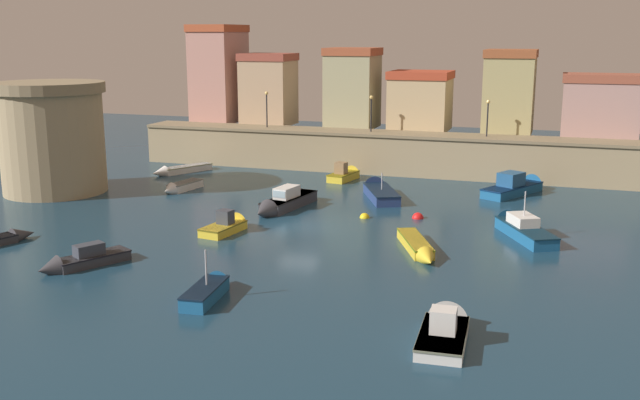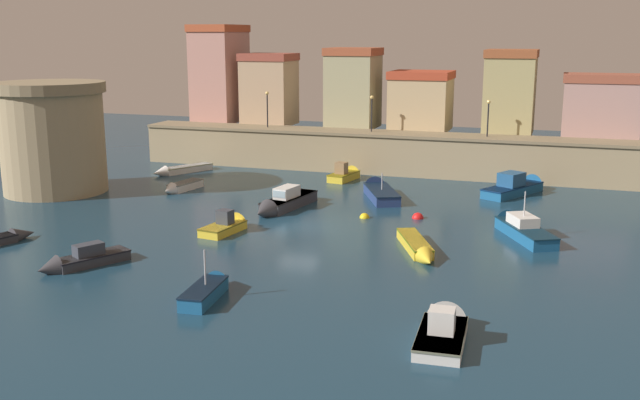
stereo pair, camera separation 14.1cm
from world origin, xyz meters
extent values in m
plane|color=#19384C|center=(0.00, 0.00, 0.00)|extent=(109.98, 109.98, 0.00)
cube|color=#9E8966|center=(0.00, 20.09, 1.68)|extent=(43.98, 3.52, 3.35)
cube|color=#817053|center=(0.00, 20.09, 3.47)|extent=(43.98, 3.82, 0.24)
cube|color=tan|center=(-17.42, 24.77, 7.80)|extent=(4.07, 5.84, 8.89)
cube|color=#AE4D2C|center=(-17.42, 24.77, 12.59)|extent=(4.24, 6.07, 0.70)
cube|color=tan|center=(-11.76, 23.97, 6.44)|extent=(4.64, 4.24, 6.18)
cube|color=brown|center=(-11.76, 23.97, 9.88)|extent=(4.83, 4.41, 0.70)
cube|color=tan|center=(-3.33, 24.22, 6.73)|extent=(4.44, 4.76, 6.75)
cube|color=#9F4C2F|center=(-3.33, 24.22, 10.45)|extent=(4.62, 4.95, 0.70)
cube|color=tan|center=(3.12, 24.34, 5.70)|extent=(5.26, 5.00, 4.71)
cube|color=#AC3E26|center=(3.12, 24.34, 8.41)|extent=(5.47, 5.20, 0.70)
cube|color=tan|center=(11.01, 24.49, 6.69)|extent=(4.22, 5.28, 6.68)
cube|color=brown|center=(11.01, 24.49, 10.38)|extent=(4.39, 5.49, 0.70)
cube|color=tan|center=(18.60, 23.84, 5.71)|extent=(6.15, 3.98, 4.72)
cube|color=brown|center=(18.60, 23.84, 8.42)|extent=(6.40, 4.14, 0.70)
cylinder|color=#9E8966|center=(-21.59, 3.95, 3.85)|extent=(7.77, 7.77, 7.70)
cylinder|color=#867556|center=(-21.59, 3.95, 8.10)|extent=(8.39, 8.39, 0.80)
cylinder|color=black|center=(-10.38, 20.09, 5.09)|extent=(0.12, 0.12, 2.99)
sphere|color=#F9D172|center=(-10.38, 20.09, 6.73)|extent=(0.32, 0.32, 0.32)
cylinder|color=black|center=(-0.44, 20.09, 5.03)|extent=(0.12, 0.12, 2.88)
sphere|color=#F9D172|center=(-0.44, 20.09, 6.62)|extent=(0.32, 0.32, 0.32)
cylinder|color=black|center=(9.63, 20.09, 4.97)|extent=(0.12, 0.12, 2.76)
sphere|color=#F9D172|center=(9.63, 20.09, 6.51)|extent=(0.32, 0.32, 0.32)
cube|color=silver|center=(11.63, -15.36, 0.25)|extent=(2.02, 4.03, 0.50)
cone|color=silver|center=(11.50, -12.90, 0.25)|extent=(1.78, 1.19, 1.72)
cube|color=#626955|center=(11.63, -15.36, 0.46)|extent=(2.06, 4.11, 0.08)
cube|color=silver|center=(11.63, -15.33, 0.99)|extent=(1.06, 0.98, 0.97)
cube|color=#99B7C6|center=(11.61, -14.87, 1.04)|extent=(0.91, 0.11, 0.58)
cube|color=#195689|center=(0.44, -13.96, 0.35)|extent=(1.52, 3.58, 0.70)
cone|color=#195689|center=(0.22, -11.80, 0.35)|extent=(1.20, 1.08, 1.11)
cube|color=#0E1E31|center=(0.44, -13.96, 0.66)|extent=(1.55, 3.65, 0.08)
cylinder|color=#B2B2B7|center=(0.42, -13.71, 1.53)|extent=(0.08, 0.08, 1.67)
cube|color=navy|center=(3.16, 9.33, 0.38)|extent=(3.89, 5.64, 0.77)
cone|color=navy|center=(1.74, 12.37, 0.38)|extent=(2.12, 1.98, 1.68)
cube|color=#0D1D32|center=(3.16, 9.33, 0.73)|extent=(3.97, 5.75, 0.08)
cylinder|color=#B2B2B7|center=(3.22, 9.22, 1.40)|extent=(0.08, 0.08, 1.26)
cube|color=#195689|center=(13.95, 1.58, 0.38)|extent=(4.00, 5.71, 0.75)
cone|color=#195689|center=(12.34, 4.64, 0.38)|extent=(1.98, 1.94, 1.50)
cube|color=#0D2839|center=(13.95, 1.58, 0.71)|extent=(4.08, 5.82, 0.08)
cube|color=silver|center=(13.73, 1.98, 1.06)|extent=(2.08, 2.41, 0.61)
cylinder|color=#B2B2B7|center=(13.79, 1.87, 1.80)|extent=(0.08, 0.08, 2.09)
cube|color=#333338|center=(-2.48, 4.80, 0.38)|extent=(2.46, 5.79, 0.76)
cone|color=#333338|center=(-3.04, 1.39, 0.38)|extent=(1.70, 1.62, 1.49)
cube|color=black|center=(-2.48, 4.80, 0.72)|extent=(2.51, 5.90, 0.08)
cube|color=silver|center=(-2.53, 4.49, 1.15)|extent=(1.41, 2.23, 0.78)
cube|color=#99B7C6|center=(-2.70, 3.46, 1.19)|extent=(0.98, 0.22, 0.47)
cube|color=white|center=(-12.42, 7.84, 0.31)|extent=(1.64, 3.40, 0.63)
cone|color=white|center=(-12.74, 5.83, 0.31)|extent=(1.21, 1.07, 1.07)
cube|color=gray|center=(-12.42, 7.84, 0.59)|extent=(1.67, 3.46, 0.08)
cube|color=gold|center=(8.03, -2.57, 0.29)|extent=(2.98, 4.89, 0.58)
cone|color=gold|center=(9.26, -5.36, 0.29)|extent=(1.52, 1.67, 1.06)
cube|color=#4E6C13|center=(8.03, -2.57, 0.54)|extent=(3.04, 4.98, 0.08)
cube|color=#333338|center=(-7.76, -10.93, 0.27)|extent=(3.01, 4.03, 0.55)
cone|color=#333338|center=(-8.92, -13.07, 0.27)|extent=(1.62, 1.55, 1.26)
cube|color=black|center=(-7.76, -10.93, 0.51)|extent=(3.07, 4.11, 0.08)
cube|color=#333842|center=(-7.84, -11.08, 0.86)|extent=(1.42, 1.72, 0.63)
cube|color=#195689|center=(12.31, 14.09, 0.36)|extent=(4.38, 6.12, 0.72)
cone|color=#195689|center=(14.02, 17.30, 0.36)|extent=(2.16, 2.03, 1.70)
cube|color=#0A2650|center=(12.31, 14.09, 0.68)|extent=(4.47, 6.24, 0.08)
cube|color=navy|center=(12.21, 13.89, 1.24)|extent=(2.13, 2.31, 1.03)
cube|color=#99B7C6|center=(12.64, 14.71, 1.29)|extent=(1.16, 0.65, 0.62)
cube|color=gold|center=(-1.59, 15.41, 0.32)|extent=(2.04, 3.54, 0.65)
cone|color=gold|center=(-1.21, 17.45, 0.32)|extent=(1.53, 1.17, 1.38)
cube|color=olive|center=(-1.59, 15.41, 0.61)|extent=(2.08, 3.61, 0.08)
cube|color=olive|center=(-1.67, 14.99, 1.12)|extent=(1.01, 0.96, 0.95)
cube|color=#99B7C6|center=(-1.59, 15.39, 1.17)|extent=(0.79, 0.20, 0.57)
cone|color=#333338|center=(-14.77, -7.91, 0.25)|extent=(1.48, 1.68, 1.05)
cube|color=gold|center=(-3.90, -3.02, 0.27)|extent=(1.95, 3.44, 0.54)
cone|color=gold|center=(-3.59, -1.01, 0.27)|extent=(1.52, 1.11, 1.40)
cube|color=brown|center=(-3.90, -3.02, 0.50)|extent=(1.99, 3.51, 0.08)
cube|color=#333842|center=(-3.85, -2.74, 0.98)|extent=(0.99, 0.91, 0.87)
cube|color=white|center=(-15.92, 14.68, 0.29)|extent=(3.19, 4.59, 0.58)
cone|color=white|center=(-17.29, 12.13, 0.29)|extent=(1.57, 1.65, 1.09)
cube|color=#818152|center=(-15.92, 14.68, 0.54)|extent=(3.26, 4.69, 0.08)
sphere|color=yellow|center=(3.44, 3.47, 0.00)|extent=(0.66, 0.66, 0.66)
sphere|color=red|center=(6.85, 4.48, 0.00)|extent=(0.77, 0.77, 0.77)
camera|label=1|loc=(15.48, -42.55, 12.03)|focal=41.00mm
camera|label=2|loc=(15.61, -42.50, 12.03)|focal=41.00mm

